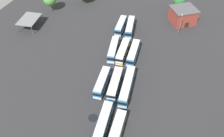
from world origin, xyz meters
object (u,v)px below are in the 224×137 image
tree_west_edge (179,2)px  bus_row3_slot2 (121,26)px  bus_row2_slot2 (113,49)px  depot_building (183,15)px  lamp_post_by_building (180,24)px  bus_row0_slot1 (102,127)px  bus_row2_slot1 (123,51)px  bus_row1_slot0 (127,86)px  maintenance_shelter (29,19)px  bus_row2_slot0 (133,53)px  bus_row1_slot2 (102,82)px  bus_row3_slot1 (130,27)px  bus_row0_slot0 (117,131)px  bus_row1_slot1 (115,84)px

tree_west_edge → bus_row3_slot2: bearing=139.0°
bus_row2_slot2 → depot_building: bearing=-34.3°
depot_building → lamp_post_by_building: lamp_post_by_building is taller
bus_row0_slot1 → depot_building: size_ratio=1.15×
bus_row2_slot1 → bus_row1_slot0: bearing=-157.6°
bus_row2_slot1 → maintenance_shelter: bearing=84.0°
bus_row2_slot2 → bus_row2_slot0: bearing=-84.8°
bus_row1_slot2 → bus_row2_slot1: same height
bus_row2_slot1 → bus_row0_slot1: bearing=-171.9°
bus_row2_slot2 → tree_west_edge: bearing=-24.6°
bus_row2_slot0 → tree_west_edge: tree_west_edge is taller
bus_row3_slot1 → bus_row2_slot1: bearing=-172.5°
bus_row1_slot2 → bus_row2_slot2: bearing=7.5°
bus_row0_slot0 → bus_row2_slot2: 32.17m
bus_row0_slot1 → maintenance_shelter: bearing=52.1°
bus_row1_slot1 → lamp_post_by_building: bearing=-22.1°
bus_row1_slot1 → bus_row1_slot2: bearing=102.3°
bus_row0_slot0 → bus_row2_slot2: size_ratio=0.94×
bus_row3_slot2 → bus_row2_slot2: bearing=-171.6°
lamp_post_by_building → depot_building: bearing=-0.1°
bus_row3_slot2 → lamp_post_by_building: lamp_post_by_building is taller
bus_row2_slot2 → bus_row3_slot1: bearing=-5.3°
bus_row1_slot2 → maintenance_shelter: maintenance_shelter is taller
tree_west_edge → bus_row1_slot0: bearing=172.0°
bus_row1_slot0 → tree_west_edge: 51.84m
bus_row1_slot2 → bus_row2_slot0: (16.46, -4.94, 0.00)m
bus_row0_slot0 → bus_row2_slot0: size_ratio=0.94×
bus_row0_slot0 → bus_row0_slot1: same height
bus_row1_slot1 → bus_row2_slot1: bearing=9.3°
bus_row2_slot2 → maintenance_shelter: maintenance_shelter is taller
bus_row1_slot0 → bus_row1_slot2: bearing=98.7°
bus_row0_slot0 → tree_west_edge: bearing=-4.4°
bus_row0_slot0 → bus_row1_slot1: (15.03, 5.68, 0.00)m
bus_row0_slot0 → bus_row1_slot1: same height
bus_row3_slot2 → depot_building: bearing=-57.4°
bus_row0_slot1 → bus_row1_slot2: (14.43, 5.65, -0.00)m
maintenance_shelter → bus_row0_slot0: bearing=-125.5°
bus_row0_slot1 → bus_row2_slot2: (30.25, 7.74, -0.00)m
bus_row3_slot2 → lamp_post_by_building: bearing=-79.7°
bus_row2_slot1 → depot_building: 32.88m
bus_row1_slot0 → bus_row3_slot2: same height
bus_row3_slot1 → bus_row3_slot2: same height
bus_row0_slot0 → maintenance_shelter: maintenance_shelter is taller
bus_row2_slot2 → lamp_post_by_building: (18.78, -19.63, 3.07)m
bus_row0_slot1 → lamp_post_by_building: lamp_post_by_building is taller
bus_row3_slot2 → maintenance_shelter: (-10.36, 34.59, 1.75)m
maintenance_shelter → tree_west_edge: size_ratio=1.43×
maintenance_shelter → lamp_post_by_building: size_ratio=1.18×
depot_building → bus_row2_slot2: bearing=145.7°
bus_row3_slot2 → tree_west_edge: 28.98m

